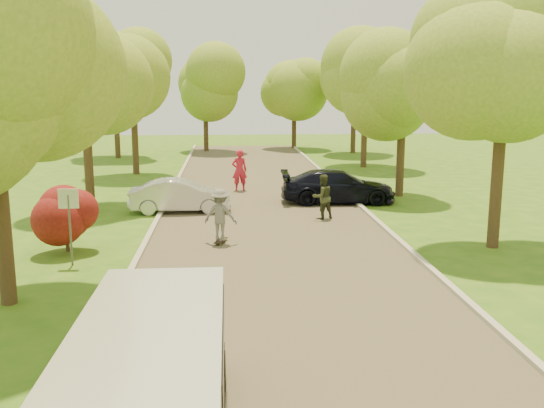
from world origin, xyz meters
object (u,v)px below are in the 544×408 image
object	(u,v)px
street_sign	(69,211)
person_striped	(239,170)
silver_sedan	(180,196)
dark_sedan	(338,186)
skateboarder	(220,215)
person_olive	(322,197)
minivan	(151,384)
longboard	(221,241)

from	to	relation	value
street_sign	person_striped	size ratio (longest dim) A/B	1.10
street_sign	silver_sedan	size ratio (longest dim) A/B	0.55
dark_sedan	person_striped	world-z (taller)	person_striped
skateboarder	person_olive	bearing A→B (deg)	-122.30
silver_sedan	skateboarder	world-z (taller)	skateboarder
street_sign	skateboarder	size ratio (longest dim) A/B	1.31
minivan	silver_sedan	xyz separation A→B (m)	(-0.80, 16.17, -0.33)
street_sign	person_olive	size ratio (longest dim) A/B	1.28
silver_sedan	person_olive	distance (m)	5.69
street_sign	dark_sedan	world-z (taller)	street_sign
minivan	dark_sedan	world-z (taller)	minivan
silver_sedan	person_olive	bearing A→B (deg)	-108.61
skateboarder	longboard	bearing A→B (deg)	133.00
longboard	street_sign	bearing A→B (deg)	43.20
silver_sedan	longboard	world-z (taller)	silver_sedan
dark_sedan	person_olive	size ratio (longest dim) A/B	2.87
person_striped	person_olive	size ratio (longest dim) A/B	1.16
silver_sedan	person_striped	world-z (taller)	person_striped
minivan	person_striped	world-z (taller)	person_striped
silver_sedan	longboard	distance (m)	5.33
street_sign	minivan	bearing A→B (deg)	-69.97
minivan	person_olive	size ratio (longest dim) A/B	2.95
skateboarder	person_striped	bearing A→B (deg)	-78.35
skateboarder	dark_sedan	bearing A→B (deg)	-110.89
longboard	person_striped	xyz separation A→B (m)	(0.82, 9.83, 0.90)
minivan	street_sign	bearing A→B (deg)	110.11
minivan	person_striped	bearing A→B (deg)	85.55
minivan	dark_sedan	xyz separation A→B (m)	(5.80, 17.65, -0.28)
longboard	person_olive	world-z (taller)	person_olive
skateboarder	person_striped	xyz separation A→B (m)	(0.82, 9.83, 0.05)
silver_sedan	skateboarder	distance (m)	5.30
skateboarder	person_olive	world-z (taller)	skateboarder
longboard	person_olive	distance (m)	5.10
longboard	person_striped	world-z (taller)	person_striped
street_sign	skateboarder	world-z (taller)	street_sign
minivan	person_olive	world-z (taller)	minivan
dark_sedan	silver_sedan	bearing A→B (deg)	105.10
minivan	skateboarder	size ratio (longest dim) A/B	3.04
minivan	skateboarder	world-z (taller)	minivan
minivan	longboard	size ratio (longest dim) A/B	5.71
longboard	dark_sedan	bearing A→B (deg)	-110.89
dark_sedan	person_olive	xyz separation A→B (m)	(-1.17, -3.18, 0.14)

